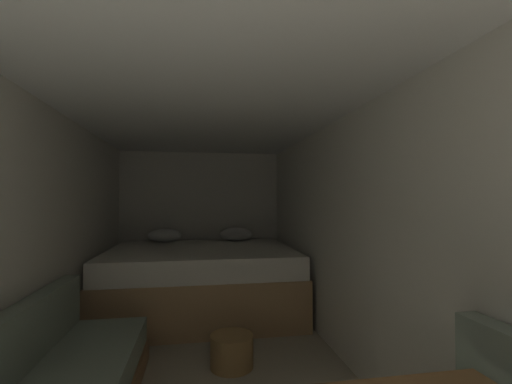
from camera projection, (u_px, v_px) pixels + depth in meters
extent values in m
cube|color=silver|center=(201.00, 222.00, 5.08)|extent=(2.41, 0.05, 2.06)
cube|color=silver|center=(20.00, 250.00, 2.19)|extent=(0.05, 5.40, 2.06)
cube|color=silver|center=(362.00, 242.00, 2.60)|extent=(0.05, 5.40, 2.06)
cube|color=white|center=(206.00, 97.00, 2.42)|extent=(2.41, 5.40, 0.05)
cube|color=tan|center=(201.00, 290.00, 4.12)|extent=(2.19, 1.77, 0.53)
cube|color=white|center=(202.00, 258.00, 4.12)|extent=(2.15, 1.73, 0.24)
ellipsoid|color=white|center=(165.00, 235.00, 4.70)|extent=(0.46, 0.33, 0.18)
ellipsoid|color=white|center=(236.00, 234.00, 4.87)|extent=(0.46, 0.33, 0.18)
cylinder|color=olive|center=(232.00, 351.00, 2.76)|extent=(0.35, 0.35, 0.26)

